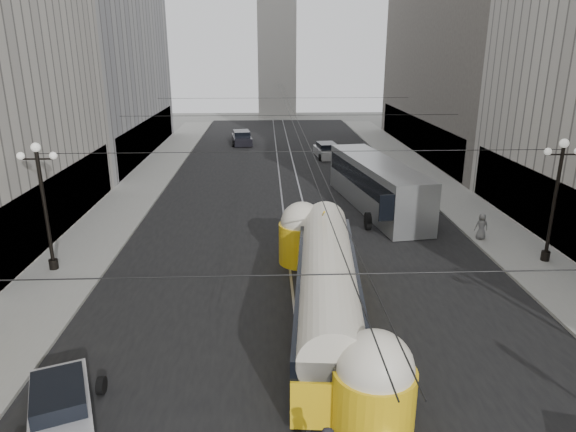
{
  "coord_description": "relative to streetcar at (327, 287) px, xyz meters",
  "views": [
    {
      "loc": [
        -1.87,
        -6.14,
        10.66
      ],
      "look_at": [
        -0.98,
        14.7,
        3.85
      ],
      "focal_mm": 32.0,
      "sensor_mm": 36.0,
      "label": 1
    }
  ],
  "objects": [
    {
      "name": "sidewalk_right",
      "position": [
        11.5,
        23.66,
        -1.54
      ],
      "size": [
        4.0,
        72.0,
        0.15
      ],
      "primitive_type": "cube",
      "color": "gray",
      "rests_on": "ground"
    },
    {
      "name": "distant_tower",
      "position": [
        -0.5,
        67.66,
        13.35
      ],
      "size": [
        6.0,
        6.0,
        31.36
      ],
      "color": "#B2AFA8",
      "rests_on": "ground"
    },
    {
      "name": "lamppost_right_mid",
      "position": [
        12.1,
        5.66,
        2.12
      ],
      "size": [
        1.86,
        0.44,
        6.37
      ],
      "color": "black",
      "rests_on": "sidewalk_right"
    },
    {
      "name": "pedestrian_sidewalk_right",
      "position": [
        10.0,
        8.95,
        -0.71
      ],
      "size": [
        0.77,
        0.51,
        1.53
      ],
      "primitive_type": "imported",
      "rotation": [
        0.0,
        0.0,
        3.08
      ],
      "color": "slate",
      "rests_on": "sidewalk_right"
    },
    {
      "name": "sedan_dark_far",
      "position": [
        -5.22,
        41.57,
        -0.91
      ],
      "size": [
        2.66,
        5.18,
        1.57
      ],
      "color": "black",
      "rests_on": "ground"
    },
    {
      "name": "streetcar",
      "position": [
        0.0,
        0.0,
        0.0
      ],
      "size": [
        3.58,
        15.16,
        3.32
      ],
      "color": "yellow",
      "rests_on": "ground"
    },
    {
      "name": "rail_left",
      "position": [
        -1.25,
        20.16,
        -1.62
      ],
      "size": [
        0.12,
        85.0,
        0.04
      ],
      "primitive_type": "cube",
      "color": "gray",
      "rests_on": "ground"
    },
    {
      "name": "sedan_white_far",
      "position": [
        3.85,
        33.47,
        -0.94
      ],
      "size": [
        2.44,
        4.91,
        1.49
      ],
      "color": "#BDBDBD",
      "rests_on": "ground"
    },
    {
      "name": "sedan_silver",
      "position": [
        -8.56,
        -5.55,
        -1.04
      ],
      "size": [
        3.06,
        4.41,
        1.29
      ],
      "color": "silver",
      "rests_on": "ground"
    },
    {
      "name": "building_left_far",
      "position": [
        -20.49,
        35.66,
        12.69
      ],
      "size": [
        12.6,
        28.6,
        28.6
      ],
      "color": "#999999",
      "rests_on": "ground"
    },
    {
      "name": "catenary",
      "position": [
        -0.38,
        19.15,
        4.26
      ],
      "size": [
        25.0,
        72.0,
        0.23
      ],
      "color": "black",
      "rests_on": "ground"
    },
    {
      "name": "rail_right",
      "position": [
        0.25,
        20.16,
        -1.62
      ],
      "size": [
        0.12,
        85.0,
        0.04
      ],
      "primitive_type": "cube",
      "color": "gray",
      "rests_on": "ground"
    },
    {
      "name": "sidewalk_left",
      "position": [
        -12.5,
        23.66,
        -1.54
      ],
      "size": [
        4.0,
        72.0,
        0.15
      ],
      "primitive_type": "cube",
      "color": "gray",
      "rests_on": "ground"
    },
    {
      "name": "road",
      "position": [
        -0.5,
        20.16,
        -1.62
      ],
      "size": [
        20.0,
        85.0,
        0.02
      ],
      "primitive_type": "cube",
      "color": "black",
      "rests_on": "ground"
    },
    {
      "name": "city_bus",
      "position": [
        5.21,
        15.64,
        0.22
      ],
      "size": [
        4.75,
        13.56,
        3.36
      ],
      "color": "#9FA2A4",
      "rests_on": "ground"
    },
    {
      "name": "lamppost_left_mid",
      "position": [
        -13.1,
        5.66,
        2.12
      ],
      "size": [
        1.86,
        0.44,
        6.37
      ],
      "color": "black",
      "rests_on": "sidewalk_left"
    }
  ]
}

